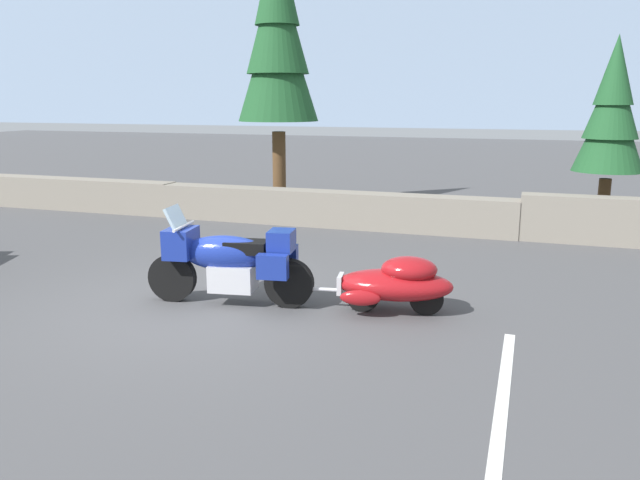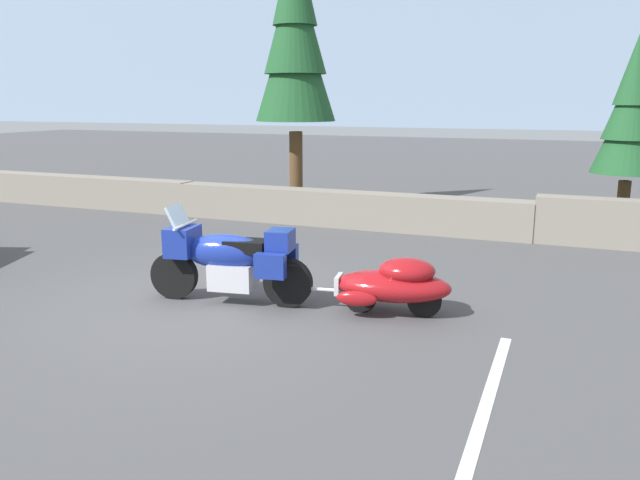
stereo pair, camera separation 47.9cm
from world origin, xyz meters
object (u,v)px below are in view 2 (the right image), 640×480
at_px(pine_tree_tall, 295,35).
at_px(pine_tree_secondary, 632,112).
at_px(car_shaped_trailer, 393,284).
at_px(touring_motorcycle, 229,258).

distance_m(pine_tree_tall, pine_tree_secondary, 7.67).
height_order(car_shaped_trailer, pine_tree_secondary, pine_tree_secondary).
xyz_separation_m(touring_motorcycle, car_shaped_trailer, (2.22, 0.34, -0.21)).
bearing_deg(pine_tree_secondary, car_shaped_trailer, -115.58).
height_order(pine_tree_tall, pine_tree_secondary, pine_tree_tall).
xyz_separation_m(car_shaped_trailer, pine_tree_secondary, (3.01, 6.30, 2.08)).
bearing_deg(touring_motorcycle, car_shaped_trailer, 8.71).
bearing_deg(car_shaped_trailer, pine_tree_tall, 122.62).
xyz_separation_m(pine_tree_tall, pine_tree_secondary, (7.45, -0.63, -1.75)).
bearing_deg(pine_tree_tall, touring_motorcycle, -73.05).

